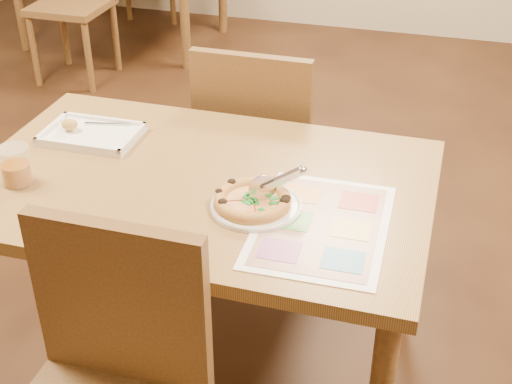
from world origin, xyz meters
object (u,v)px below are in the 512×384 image
(chair_far, at_px, (258,134))
(plate, at_px, (256,206))
(dining_table, at_px, (200,204))
(chair_near, at_px, (108,370))
(glass_tumbler, at_px, (16,168))
(pizza_cutter, at_px, (276,182))
(appetizer_tray, at_px, (90,135))
(pizza, at_px, (253,201))
(menu, at_px, (321,225))

(chair_far, relative_size, plate, 1.96)
(dining_table, xyz_separation_m, chair_near, (0.00, -0.60, -0.07))
(plate, bearing_deg, chair_far, 105.75)
(glass_tumbler, bearing_deg, pizza_cutter, 6.41)
(chair_far, height_order, appetizer_tray, chair_far)
(chair_near, distance_m, plate, 0.56)
(chair_far, xyz_separation_m, plate, (0.20, -0.70, 0.16))
(appetizer_tray, bearing_deg, chair_far, 48.56)
(pizza, bearing_deg, plate, 18.27)
(chair_far, bearing_deg, dining_table, 90.00)
(chair_near, bearing_deg, chair_far, 90.00)
(chair_near, xyz_separation_m, menu, (0.38, 0.47, 0.16))
(chair_far, bearing_deg, glass_tumbler, 58.27)
(chair_near, relative_size, pizza_cutter, 3.58)
(glass_tumbler, bearing_deg, dining_table, 18.97)
(chair_near, height_order, plate, chair_near)
(chair_far, relative_size, pizza, 2.30)
(chair_near, distance_m, chair_far, 1.20)
(appetizer_tray, bearing_deg, chair_near, -61.06)
(pizza, distance_m, appetizer_tray, 0.65)
(dining_table, height_order, menu, menu)
(dining_table, xyz_separation_m, plate, (0.20, -0.10, 0.09))
(chair_near, bearing_deg, plate, 68.49)
(chair_far, distance_m, glass_tumbler, 0.92)
(pizza_cutter, bearing_deg, menu, -51.25)
(dining_table, xyz_separation_m, appetizer_tray, (-0.41, 0.14, 0.10))
(chair_far, relative_size, appetizer_tray, 1.62)
(dining_table, xyz_separation_m, pizza, (0.19, -0.10, 0.11))
(pizza_cutter, relative_size, appetizer_tray, 0.45)
(chair_near, distance_m, pizza, 0.56)
(chair_near, bearing_deg, menu, 50.98)
(dining_table, distance_m, glass_tumbler, 0.52)
(dining_table, height_order, chair_far, chair_far)
(chair_near, xyz_separation_m, appetizer_tray, (-0.41, 0.74, 0.16))
(chair_near, height_order, pizza_cutter, chair_near)
(chair_near, distance_m, pizza_cutter, 0.62)
(chair_far, height_order, plate, chair_far)
(chair_near, height_order, chair_far, same)
(pizza, bearing_deg, chair_far, 105.05)
(pizza, height_order, pizza_cutter, pizza_cutter)
(pizza, height_order, menu, pizza)
(dining_table, xyz_separation_m, pizza_cutter, (0.25, -0.08, 0.16))
(menu, bearing_deg, dining_table, 160.68)
(pizza, height_order, glass_tumbler, glass_tumbler)
(plate, xyz_separation_m, appetizer_tray, (-0.61, 0.24, 0.00))
(dining_table, relative_size, appetizer_tray, 4.48)
(appetizer_tray, relative_size, menu, 0.63)
(dining_table, distance_m, pizza_cutter, 0.31)
(appetizer_tray, height_order, menu, appetizer_tray)
(pizza, relative_size, appetizer_tray, 0.70)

